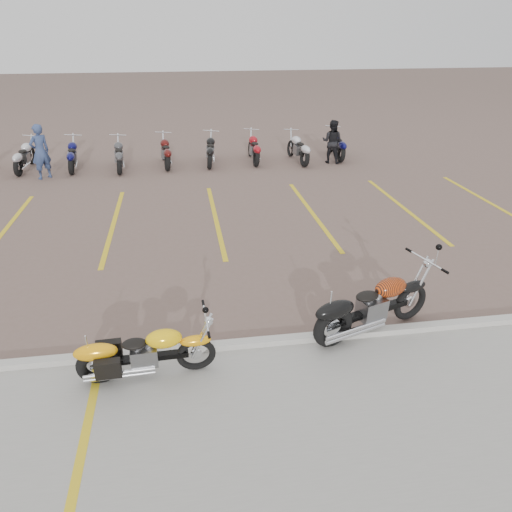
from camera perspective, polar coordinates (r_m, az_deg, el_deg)
The scene contains 10 objects.
ground at distance 9.98m, azimuth -2.74°, elevation -3.74°, with size 100.00×100.00×0.00m, color brown.
concrete_apron at distance 6.44m, azimuth 2.13°, elevation -23.14°, with size 60.00×5.00×0.01m, color #9E9B93.
curb at distance 8.26m, azimuth -1.18°, elevation -10.00°, with size 60.00×0.18×0.12m, color #ADAAA3.
parking_stripes at distance 13.61m, azimuth -4.63°, elevation 4.32°, with size 38.00×5.50×0.01m, color gold, non-canonical shape.
apron_stripe at distance 6.53m, azimuth -20.16°, elevation -24.19°, with size 0.12×5.00×0.00m, color gold.
yellow_cruiser at distance 7.63m, azimuth -12.73°, elevation -10.79°, with size 2.03×0.32×0.83m.
flame_cruiser at distance 8.58m, azimuth 12.90°, elevation -5.86°, with size 2.29×0.92×0.98m.
person_a at distance 18.46m, azimuth -23.44°, elevation 10.88°, with size 0.67×0.44×1.83m, color navy.
person_b at distance 19.30m, azimuth 8.69°, elevation 12.80°, with size 0.77×0.60×1.59m, color black.
bg_bike_row at distance 19.04m, azimuth -12.98°, elevation 11.53°, with size 15.52×2.01×1.10m.
Camera 1 is at (-0.88, -8.70, 4.80)m, focal length 35.00 mm.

